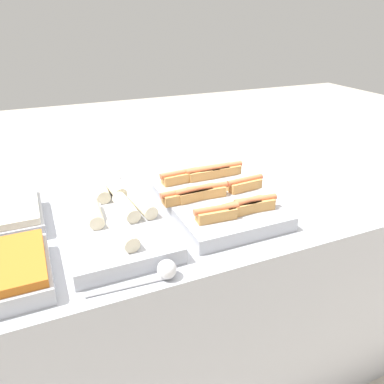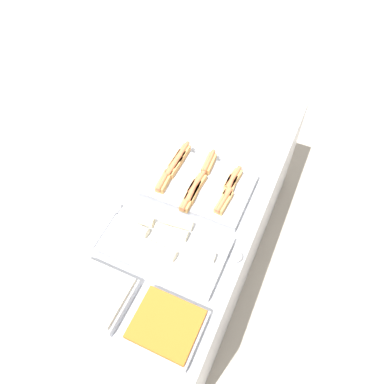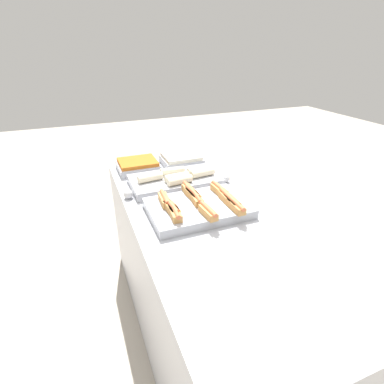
# 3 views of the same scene
# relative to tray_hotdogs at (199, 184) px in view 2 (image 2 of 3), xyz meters

# --- Properties ---
(ground_plane) EXTENTS (12.00, 12.00, 0.00)m
(ground_plane) POSITION_rel_tray_hotdogs_xyz_m (0.05, -0.00, -0.89)
(ground_plane) COLOR #ADA393
(counter) EXTENTS (1.84, 0.70, 0.85)m
(counter) POSITION_rel_tray_hotdogs_xyz_m (0.05, -0.00, -0.46)
(counter) COLOR #A8AAB2
(counter) RESTS_ON ground_plane
(tray_hotdogs) EXTENTS (0.40, 0.52, 0.10)m
(tray_hotdogs) POSITION_rel_tray_hotdogs_xyz_m (0.00, 0.00, 0.00)
(tray_hotdogs) COLOR #A8AAB2
(tray_hotdogs) RESTS_ON counter
(tray_wraps) EXTENTS (0.31, 0.55, 0.10)m
(tray_wraps) POSITION_rel_tray_hotdogs_xyz_m (-0.37, 0.00, -0.00)
(tray_wraps) COLOR #A8AAB2
(tray_wraps) RESTS_ON counter
(tray_side_front) EXTENTS (0.24, 0.28, 0.07)m
(tray_side_front) POSITION_rel_tray_hotdogs_xyz_m (-0.70, -0.17, -0.00)
(tray_side_front) COLOR #A8AAB2
(tray_side_front) RESTS_ON counter
(tray_side_back) EXTENTS (0.24, 0.28, 0.07)m
(tray_side_back) POSITION_rel_tray_hotdogs_xyz_m (-0.70, 0.15, -0.00)
(tray_side_back) COLOR #A8AAB2
(tray_side_back) RESTS_ON counter
(serving_spoon_near) EXTENTS (0.24, 0.05, 0.05)m
(serving_spoon_near) POSITION_rel_tray_hotdogs_xyz_m (-0.31, -0.31, -0.01)
(serving_spoon_near) COLOR silver
(serving_spoon_near) RESTS_ON counter
(serving_spoon_far) EXTENTS (0.25, 0.05, 0.05)m
(serving_spoon_far) POSITION_rel_tray_hotdogs_xyz_m (-0.31, 0.31, -0.01)
(serving_spoon_far) COLOR silver
(serving_spoon_far) RESTS_ON counter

